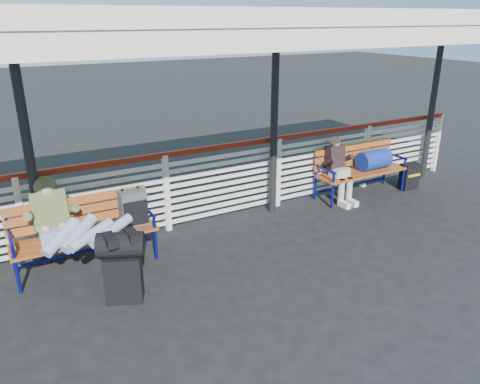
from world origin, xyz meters
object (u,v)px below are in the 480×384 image
luggage_stack (122,264)px  bench_right (367,162)px  suitcase_side (409,176)px  companion_person (339,169)px  traveler_man (76,228)px  bench_left (100,220)px

luggage_stack → bench_right: 5.03m
bench_right → suitcase_side: (0.92, -0.22, -0.35)m
luggage_stack → bench_right: size_ratio=0.47×
companion_person → suitcase_side: bearing=-6.7°
luggage_stack → bench_right: bench_right is taller
traveler_man → companion_person: (4.54, 0.51, -0.12)m
companion_person → luggage_stack: bearing=-164.0°
luggage_stack → suitcase_side: bearing=34.0°
luggage_stack → traveler_man: (-0.35, 0.69, 0.25)m
luggage_stack → suitcase_side: size_ratio=1.72×
companion_person → traveler_man: bearing=-173.5°
traveler_man → suitcase_side: bearing=3.0°
bench_right → companion_person: (-0.68, -0.03, -0.00)m
luggage_stack → traveler_man: size_ratio=0.52×
bench_left → bench_right: size_ratio=1.00×
suitcase_side → bench_right: bearing=168.3°
bench_right → traveler_man: bearing=-174.0°
bench_left → companion_person: (4.18, 0.17, -0.01)m
bench_left → suitcase_side: bearing=-0.2°
bench_right → traveler_man: size_ratio=1.10×
luggage_stack → bench_left: (0.02, 1.03, 0.14)m
companion_person → suitcase_side: 1.65m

